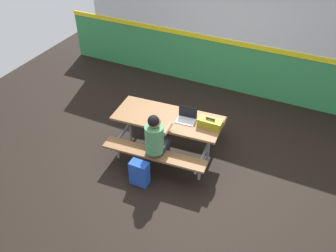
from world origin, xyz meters
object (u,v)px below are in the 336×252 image
picnic_table_main (168,125)px  laptop_silver (186,118)px  backpack_dark (140,173)px  student_nearer (156,138)px  toolbox_grey (210,123)px

picnic_table_main → laptop_silver: bearing=11.2°
picnic_table_main → backpack_dark: picnic_table_main is taller
student_nearer → toolbox_grey: 0.92m
picnic_table_main → backpack_dark: size_ratio=4.34×
toolbox_grey → backpack_dark: (-0.80, -0.99, -0.60)m
laptop_silver → toolbox_grey: size_ratio=0.84×
picnic_table_main → laptop_silver: (0.32, 0.06, 0.21)m
backpack_dark → laptop_silver: bearing=69.0°
laptop_silver → picnic_table_main: bearing=-168.8°
laptop_silver → toolbox_grey: bearing=-0.6°
picnic_table_main → backpack_dark: (-0.07, -0.93, -0.36)m
picnic_table_main → toolbox_grey: size_ratio=4.78×
student_nearer → backpack_dark: (-0.12, -0.38, -0.49)m
student_nearer → laptop_silver: bearing=67.2°
toolbox_grey → backpack_dark: toolbox_grey is taller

